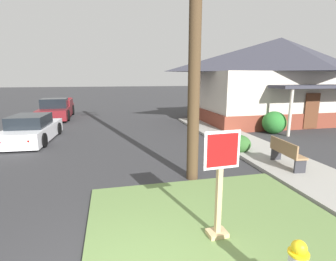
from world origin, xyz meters
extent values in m
cube|color=#668447|center=(1.86, 1.23, 0.04)|extent=(5.02, 4.86, 0.08)
cube|color=#9E9B93|center=(5.57, 5.48, 0.06)|extent=(2.20, 17.00, 0.12)
cylinder|color=yellow|center=(2.09, -0.40, 0.80)|extent=(0.25, 0.25, 0.03)
sphere|color=yellow|center=(2.09, -0.40, 0.88)|extent=(0.19, 0.19, 0.19)
cube|color=yellow|center=(2.09, -0.40, 0.95)|extent=(0.04, 0.04, 0.04)
cube|color=tan|center=(1.71, 1.14, 1.04)|extent=(0.10, 0.10, 1.92)
cube|color=tan|center=(1.71, 1.14, 0.12)|extent=(0.38, 0.30, 0.08)
cube|color=white|center=(1.71, 1.09, 1.72)|extent=(0.67, 0.05, 0.67)
cube|color=red|center=(1.71, 1.08, 1.72)|extent=(0.57, 0.05, 0.57)
cylinder|color=black|center=(-0.08, 2.47, 0.01)|extent=(0.70, 0.70, 0.02)
cube|color=silver|center=(-3.67, 9.91, 0.41)|extent=(1.95, 4.18, 0.64)
cube|color=black|center=(-3.68, 9.71, 0.97)|extent=(1.58, 1.96, 0.56)
cylinder|color=black|center=(-4.39, 11.22, 0.31)|extent=(0.26, 0.63, 0.62)
cylinder|color=black|center=(-2.79, 11.13, 0.31)|extent=(0.26, 0.63, 0.62)
cylinder|color=black|center=(-4.55, 8.69, 0.31)|extent=(0.26, 0.63, 0.62)
cylinder|color=black|center=(-2.95, 8.60, 0.31)|extent=(0.26, 0.63, 0.62)
sphere|color=white|center=(-4.06, 11.93, 0.47)|extent=(0.14, 0.14, 0.14)
sphere|color=red|center=(-4.30, 7.94, 0.47)|extent=(0.12, 0.12, 0.12)
sphere|color=white|center=(-3.04, 11.87, 0.47)|extent=(0.14, 0.14, 0.14)
sphere|color=red|center=(-3.28, 7.88, 0.47)|extent=(0.12, 0.12, 0.12)
cube|color=maroon|center=(-3.87, 16.82, 0.50)|extent=(2.04, 5.16, 0.68)
cube|color=black|center=(-3.85, 16.10, 1.14)|extent=(1.70, 1.38, 0.68)
cube|color=maroon|center=(-3.01, 17.74, 1.06)|extent=(0.16, 2.15, 0.44)
cube|color=maroon|center=(-4.79, 17.68, 1.06)|extent=(0.16, 2.15, 0.44)
cube|color=maroon|center=(-3.95, 19.32, 1.06)|extent=(1.70, 0.15, 0.44)
cylinder|color=black|center=(-2.95, 15.31, 0.38)|extent=(0.28, 0.77, 0.76)
cylinder|color=black|center=(-4.71, 15.26, 0.38)|extent=(0.28, 0.77, 0.76)
cylinder|color=black|center=(-3.04, 18.37, 0.38)|extent=(0.28, 0.77, 0.76)
cylinder|color=black|center=(-4.80, 18.32, 0.38)|extent=(0.28, 0.77, 0.76)
cube|color=#93704C|center=(5.38, 4.00, 0.56)|extent=(0.51, 1.45, 0.06)
cube|color=#93704C|center=(5.20, 4.02, 0.78)|extent=(0.16, 1.42, 0.38)
cube|color=#2D2D33|center=(5.33, 3.37, 0.33)|extent=(0.36, 0.09, 0.41)
cube|color=#2D2D33|center=(5.43, 4.63, 0.33)|extent=(0.36, 0.09, 0.41)
cylinder|color=#4C3823|center=(2.16, 3.97, 4.63)|extent=(0.33, 0.33, 9.27)
cube|color=brown|center=(10.99, 12.54, 0.45)|extent=(10.57, 6.41, 0.90)
cube|color=beige|center=(10.99, 12.54, 2.08)|extent=(10.36, 6.28, 2.36)
pyramid|color=#33333D|center=(10.99, 12.54, 4.35)|extent=(11.10, 6.73, 2.19)
cube|color=#33333D|center=(10.99, 8.64, 2.44)|extent=(5.82, 1.40, 0.16)
cylinder|color=beige|center=(8.61, 8.09, 1.22)|extent=(0.16, 0.16, 2.44)
cube|color=brown|center=(10.99, 9.32, 1.05)|extent=(0.90, 0.06, 2.00)
ellipsoid|color=#2A732D|center=(8.27, 8.80, 0.59)|extent=(1.21, 1.21, 1.18)
ellipsoid|color=#31612A|center=(4.74, 6.03, 0.36)|extent=(0.95, 0.95, 0.72)
camera|label=1|loc=(-0.10, -2.71, 2.93)|focal=27.07mm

